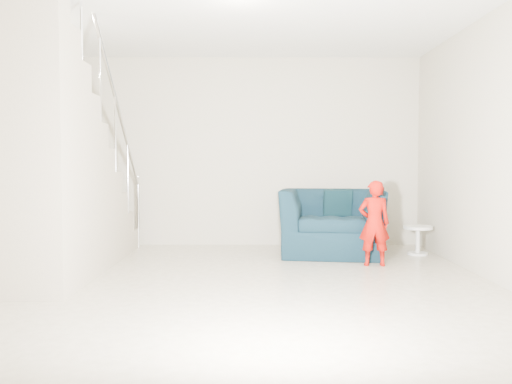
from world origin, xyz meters
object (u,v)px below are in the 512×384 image
armchair (332,222)px  side_table (418,235)px  staircase (50,186)px  toddler (374,223)px

armchair → side_table: 1.13m
side_table → staircase: size_ratio=0.10×
armchair → staircase: staircase is taller
armchair → staircase: (-3.14, -1.36, 0.52)m
toddler → side_table: bearing=-133.3°
armchair → toddler: 0.87m
staircase → toddler: bearing=9.3°
side_table → armchair: bearing=178.8°
toddler → staircase: staircase is taller
armchair → toddler: size_ratio=1.32×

